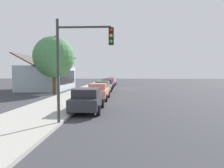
{
  "coord_description": "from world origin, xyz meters",
  "views": [
    {
      "loc": [
        -33.51,
        0.51,
        2.6
      ],
      "look_at": [
        -1.48,
        2.02,
        0.83
      ],
      "focal_mm": 32.07,
      "sensor_mm": 36.0,
      "label": 1
    }
  ],
  "objects": [
    {
      "name": "shade_tree",
      "position": [
        -9.37,
        8.75,
        4.55
      ],
      "size": [
        4.99,
        4.99,
        7.06
      ],
      "color": "brown",
      "rests_on": "ground"
    },
    {
      "name": "fire_hydrant_red",
      "position": [
        10.94,
        4.2,
        0.5
      ],
      "size": [
        0.22,
        0.22,
        0.71
      ],
      "color": "red",
      "rests_on": "sidewalk_curb"
    },
    {
      "name": "traffic_light_main",
      "position": [
        -23.9,
        2.54,
        3.49
      ],
      "size": [
        0.37,
        2.79,
        5.2
      ],
      "color": "#383833",
      "rests_on": "ground"
    },
    {
      "name": "car_coral",
      "position": [
        -14.15,
        2.73,
        0.81
      ],
      "size": [
        4.73,
        2.01,
        1.59
      ],
      "rotation": [
        0.0,
        0.0,
        -0.02
      ],
      "color": "#EA8C75",
      "rests_on": "ground"
    },
    {
      "name": "car_charcoal",
      "position": [
        -20.2,
        2.8,
        0.81
      ],
      "size": [
        4.46,
        2.02,
        1.59
      ],
      "rotation": [
        0.0,
        0.0,
        0.01
      ],
      "color": "#2D3035",
      "rests_on": "ground"
    },
    {
      "name": "car_skyblue",
      "position": [
        11.24,
        2.8,
        0.82
      ],
      "size": [
        4.99,
        2.25,
        1.59
      ],
      "rotation": [
        0.0,
        0.0,
        -0.06
      ],
      "color": "#8CB7E0",
      "rests_on": "ground"
    },
    {
      "name": "car_olive",
      "position": [
        -7.79,
        2.87,
        0.82
      ],
      "size": [
        4.96,
        2.17,
        1.59
      ],
      "rotation": [
        0.0,
        0.0,
        -0.06
      ],
      "color": "olive",
      "rests_on": "ground"
    },
    {
      "name": "car_navy",
      "position": [
        -1.2,
        2.81,
        0.82
      ],
      "size": [
        4.86,
        2.02,
        1.59
      ],
      "rotation": [
        0.0,
        0.0,
        0.0
      ],
      "color": "navy",
      "rests_on": "ground"
    },
    {
      "name": "sidewalk_curb",
      "position": [
        0.0,
        5.6,
        0.08
      ],
      "size": [
        60.0,
        4.2,
        0.16
      ],
      "primitive_type": "cube",
      "color": "#A3A099",
      "rests_on": "ground"
    },
    {
      "name": "car_mustard",
      "position": [
        17.66,
        2.85,
        0.81
      ],
      "size": [
        4.43,
        2.08,
        1.59
      ],
      "rotation": [
        0.0,
        0.0,
        0.03
      ],
      "color": "gold",
      "rests_on": "ground"
    },
    {
      "name": "car_cherry",
      "position": [
        4.81,
        2.8,
        0.82
      ],
      "size": [
        4.69,
        2.21,
        1.59
      ],
      "rotation": [
        0.0,
        0.0,
        -0.05
      ],
      "color": "red",
      "rests_on": "ground"
    },
    {
      "name": "storefront_building",
      "position": [
        -2.54,
        11.98,
        1.95
      ],
      "size": [
        10.55,
        6.5,
        5.39
      ],
      "color": "#ADBCC6",
      "rests_on": "ground"
    },
    {
      "name": "ground_plane",
      "position": [
        0.0,
        0.0,
        0.0
      ],
      "size": [
        120.0,
        120.0,
        0.0
      ],
      "primitive_type": "plane",
      "color": "#38383D"
    },
    {
      "name": "utility_pole_wooden",
      "position": [
        -9.52,
        8.2,
        3.93
      ],
      "size": [
        1.8,
        0.24,
        7.5
      ],
      "color": "brown",
      "rests_on": "ground"
    }
  ]
}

